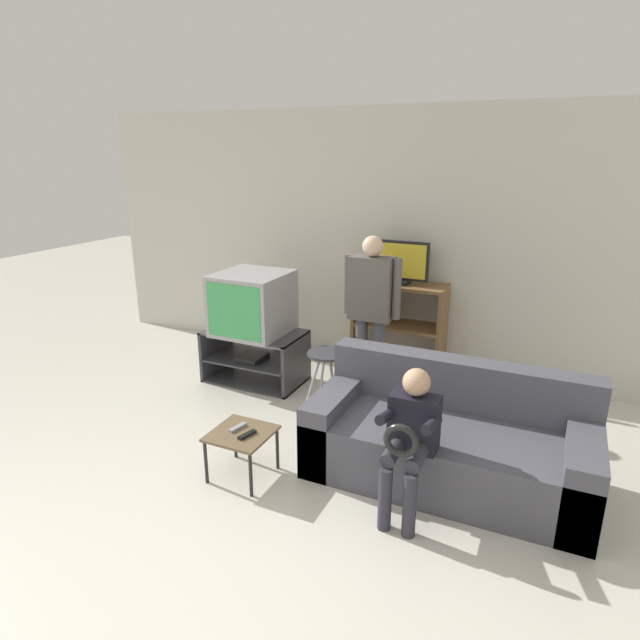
% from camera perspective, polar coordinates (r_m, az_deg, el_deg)
% --- Properties ---
extents(ground_plane, '(18.00, 18.00, 0.00)m').
position_cam_1_polar(ground_plane, '(3.39, -16.71, -23.23)').
color(ground_plane, beige).
extents(wall_back, '(6.40, 0.06, 2.60)m').
position_cam_1_polar(wall_back, '(5.57, 5.29, 8.44)').
color(wall_back, beige).
rests_on(wall_back, ground_plane).
extents(tv_stand, '(0.94, 0.56, 0.51)m').
position_cam_1_polar(tv_stand, '(5.30, -6.93, -3.88)').
color(tv_stand, '#38383D').
rests_on(tv_stand, ground_plane).
extents(television_main, '(0.64, 0.67, 0.58)m').
position_cam_1_polar(television_main, '(5.12, -7.20, 1.82)').
color(television_main, '#9E9EA3').
rests_on(television_main, tv_stand).
extents(media_shelf, '(0.89, 0.39, 0.95)m').
position_cam_1_polar(media_shelf, '(5.39, 8.38, -0.91)').
color(media_shelf, brown).
rests_on(media_shelf, ground_plane).
extents(television_flat, '(0.57, 0.20, 0.42)m').
position_cam_1_polar(television_flat, '(5.20, 8.48, 5.97)').
color(television_flat, black).
rests_on(television_flat, media_shelf).
extents(folding_stool, '(0.37, 0.39, 0.64)m').
position_cam_1_polar(folding_stool, '(4.34, 0.80, -5.04)').
color(folding_stool, '#99999E').
rests_on(folding_stool, ground_plane).
extents(snack_table, '(0.40, 0.40, 0.34)m').
position_cam_1_polar(snack_table, '(3.80, -8.37, -12.33)').
color(snack_table, brown).
rests_on(snack_table, ground_plane).
extents(remote_control_black, '(0.07, 0.15, 0.02)m').
position_cam_1_polar(remote_control_black, '(3.72, -7.78, -12.03)').
color(remote_control_black, black).
rests_on(remote_control_black, snack_table).
extents(remote_control_white, '(0.07, 0.15, 0.02)m').
position_cam_1_polar(remote_control_white, '(3.82, -8.77, -11.26)').
color(remote_control_white, gray).
rests_on(remote_control_white, snack_table).
extents(couch, '(1.87, 0.84, 0.78)m').
position_cam_1_polar(couch, '(3.87, 13.56, -12.49)').
color(couch, '#4C4C56').
rests_on(couch, ground_plane).
extents(person_standing_adult, '(0.53, 0.20, 1.49)m').
position_cam_1_polar(person_standing_adult, '(4.75, 5.48, 1.86)').
color(person_standing_adult, '#4C4C56').
rests_on(person_standing_adult, ground_plane).
extents(person_seated_child, '(0.33, 0.43, 0.94)m').
position_cam_1_polar(person_seated_child, '(3.34, 9.60, -11.74)').
color(person_seated_child, '#2D2D38').
rests_on(person_seated_child, ground_plane).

